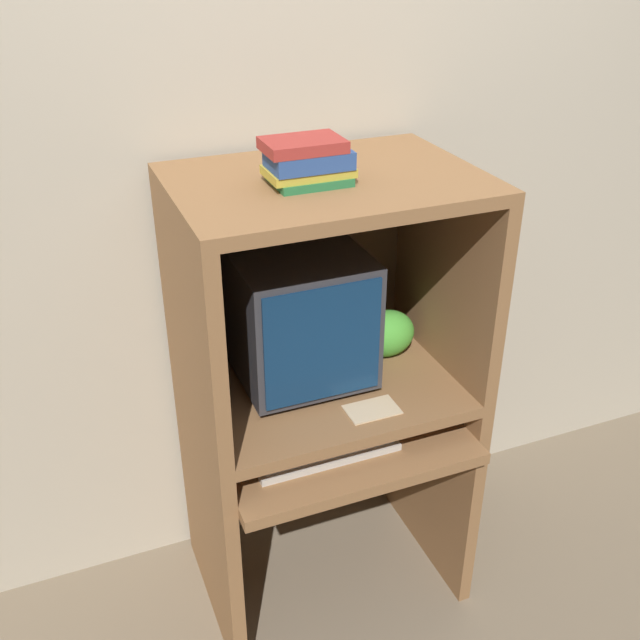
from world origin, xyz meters
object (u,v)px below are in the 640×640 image
(mouse, at_px, (402,424))
(book_stack, at_px, (307,162))
(snack_bag, at_px, (386,333))
(crt_monitor, at_px, (298,314))
(keyboard, at_px, (324,449))

(mouse, relative_size, book_stack, 0.28)
(snack_bag, bearing_deg, book_stack, -160.39)
(crt_monitor, height_order, mouse, crt_monitor)
(crt_monitor, xyz_separation_m, keyboard, (-0.01, -0.23, -0.31))
(keyboard, distance_m, snack_bag, 0.43)
(crt_monitor, height_order, keyboard, crt_monitor)
(keyboard, height_order, book_stack, book_stack)
(mouse, height_order, snack_bag, snack_bag)
(mouse, xyz_separation_m, book_stack, (-0.25, 0.11, 0.79))
(crt_monitor, relative_size, snack_bag, 2.20)
(keyboard, xyz_separation_m, mouse, (0.26, 0.02, 0.00))
(keyboard, bearing_deg, crt_monitor, 86.64)
(snack_bag, relative_size, book_stack, 0.83)
(crt_monitor, bearing_deg, mouse, -41.58)
(mouse, height_order, book_stack, book_stack)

